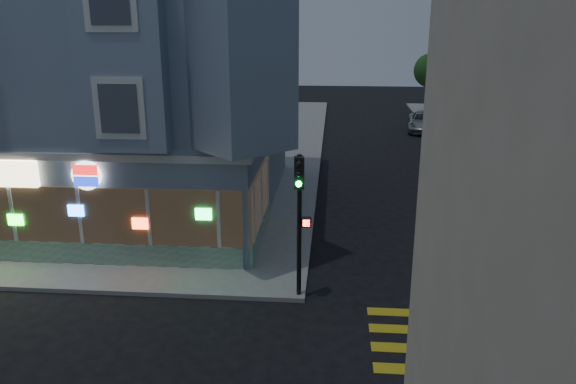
# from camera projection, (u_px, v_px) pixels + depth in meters

# --- Properties ---
(ground) EXTENTS (120.00, 120.00, 0.00)m
(ground) POSITION_uv_depth(u_px,v_px,m) (193.00, 334.00, 15.61)
(ground) COLOR black
(ground) RESTS_ON ground
(sidewalk_nw) EXTENTS (33.00, 42.00, 0.15)m
(sidewalk_nw) POSITION_uv_depth(u_px,v_px,m) (82.00, 145.00, 38.54)
(sidewalk_nw) COLOR gray
(sidewalk_nw) RESTS_ON ground
(corner_building) EXTENTS (14.60, 14.60, 11.40)m
(corner_building) POSITION_uv_depth(u_px,v_px,m) (114.00, 79.00, 24.81)
(corner_building) COLOR slate
(corner_building) RESTS_ON sidewalk_nw
(row_house_d) EXTENTS (12.00, 8.60, 10.50)m
(row_house_d) POSITION_uv_depth(u_px,v_px,m) (533.00, 57.00, 44.82)
(row_house_d) COLOR #9E9BAA
(row_house_d) RESTS_ON sidewalk_ne
(utility_pole) EXTENTS (2.20, 0.30, 9.00)m
(utility_pole) POSITION_uv_depth(u_px,v_px,m) (463.00, 76.00, 36.08)
(utility_pole) COLOR #4C3826
(utility_pole) RESTS_ON sidewalk_ne
(street_tree_near) EXTENTS (3.00, 3.00, 5.30)m
(street_tree_near) POSITION_uv_depth(u_px,v_px,m) (448.00, 80.00, 42.03)
(street_tree_near) COLOR #4C3826
(street_tree_near) RESTS_ON sidewalk_ne
(street_tree_far) EXTENTS (3.00, 3.00, 5.30)m
(street_tree_far) POSITION_uv_depth(u_px,v_px,m) (431.00, 71.00, 49.64)
(street_tree_far) COLOR #4C3826
(street_tree_far) RESTS_ON sidewalk_ne
(running_child) EXTENTS (0.62, 0.47, 1.52)m
(running_child) POSITION_uv_depth(u_px,v_px,m) (452.00, 329.00, 14.42)
(running_child) COLOR #CFCC6A
(running_child) RESTS_ON ground
(pedestrian_a) EXTENTS (0.81, 0.68, 1.51)m
(pedestrian_a) POSITION_uv_depth(u_px,v_px,m) (513.00, 171.00, 28.77)
(pedestrian_a) COLOR #222227
(pedestrian_a) RESTS_ON sidewalk_ne
(pedestrian_b) EXTENTS (1.10, 0.54, 1.81)m
(pedestrian_b) POSITION_uv_depth(u_px,v_px,m) (459.00, 145.00, 33.76)
(pedestrian_b) COLOR black
(pedestrian_b) RESTS_ON sidewalk_ne
(parked_car_a) EXTENTS (1.47, 3.46, 1.17)m
(parked_car_a) POSITION_uv_depth(u_px,v_px,m) (503.00, 248.00, 19.94)
(parked_car_a) COLOR #ADAFB5
(parked_car_a) RESTS_ON ground
(parked_car_b) EXTENTS (1.35, 3.84, 1.26)m
(parked_car_b) POSITION_uv_depth(u_px,v_px,m) (471.00, 180.00, 28.07)
(parked_car_b) COLOR #373A3C
(parked_car_b) RESTS_ON ground
(parked_car_c) EXTENTS (2.14, 5.06, 1.45)m
(parked_car_c) POSITION_uv_depth(u_px,v_px,m) (446.00, 148.00, 34.67)
(parked_car_c) COLOR #511812
(parked_car_c) RESTS_ON ground
(parked_car_d) EXTENTS (3.02, 5.41, 1.43)m
(parked_car_d) POSITION_uv_depth(u_px,v_px,m) (424.00, 122.00, 43.26)
(parked_car_d) COLOR #A3A9AD
(parked_car_d) RESTS_ON ground
(traffic_signal) EXTENTS (0.53, 0.50, 4.48)m
(traffic_signal) POSITION_uv_depth(u_px,v_px,m) (300.00, 203.00, 16.53)
(traffic_signal) COLOR black
(traffic_signal) RESTS_ON sidewalk_nw
(fire_hydrant) EXTENTS (0.45, 0.26, 0.78)m
(fire_hydrant) POSITION_uv_depth(u_px,v_px,m) (474.00, 171.00, 29.93)
(fire_hydrant) COLOR silver
(fire_hydrant) RESTS_ON sidewalk_ne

